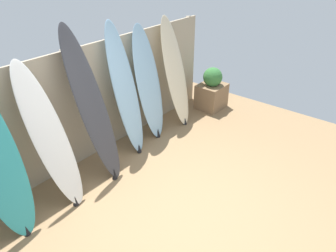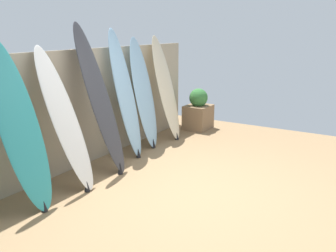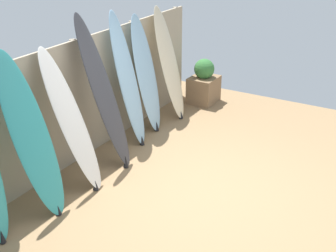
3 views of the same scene
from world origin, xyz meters
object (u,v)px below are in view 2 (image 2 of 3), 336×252
surfboard_charcoal_3 (100,100)px  surfboard_skyblue_5 (144,94)px  surfboard_skyblue_4 (125,95)px  surfboard_white_2 (65,120)px  surfboard_cream_6 (166,89)px  planter_box (198,112)px  surfboard_teal_1 (20,126)px

surfboard_charcoal_3 → surfboard_skyblue_5: size_ratio=1.12×
surfboard_skyblue_4 → surfboard_white_2: bearing=-175.4°
surfboard_cream_6 → surfboard_white_2: bearing=-177.8°
surfboard_skyblue_5 → planter_box: (1.62, -0.27, -0.59)m
planter_box → surfboard_white_2: bearing=178.1°
surfboard_skyblue_4 → surfboard_charcoal_3: bearing=-172.0°
surfboard_skyblue_4 → surfboard_teal_1: bearing=-177.1°
surfboard_white_2 → surfboard_charcoal_3: surfboard_charcoal_3 is taller
surfboard_skyblue_5 → surfboard_cream_6: 0.68m
surfboard_skyblue_4 → surfboard_cream_6: 1.25m
surfboard_white_2 → surfboard_skyblue_4: bearing=4.6°
surfboard_charcoal_3 → surfboard_skyblue_4: surfboard_charcoal_3 is taller
surfboard_skyblue_4 → planter_box: bearing=-6.1°
surfboard_white_2 → surfboard_skyblue_5: surfboard_skyblue_5 is taller
planter_box → surfboard_charcoal_3: bearing=177.4°
surfboard_skyblue_5 → planter_box: size_ratio=2.25×
surfboard_skyblue_5 → surfboard_cream_6: (0.68, -0.04, 0.01)m
surfboard_white_2 → surfboard_skyblue_5: size_ratio=0.97×
surfboard_cream_6 → planter_box: size_ratio=2.27×
surfboard_skyblue_4 → surfboard_cream_6: (1.25, -0.01, -0.07)m
surfboard_cream_6 → planter_box: surfboard_cream_6 is taller
planter_box → surfboard_skyblue_5: bearing=170.7°
surfboard_teal_1 → planter_box: bearing=-1.7°
surfboard_teal_1 → surfboard_cream_6: bearing=1.6°
surfboard_teal_1 → planter_box: 4.37m
surfboard_skyblue_4 → planter_box: 2.31m
surfboard_white_2 → surfboard_charcoal_3: size_ratio=0.86×
surfboard_charcoal_3 → planter_box: bearing=-2.6°
surfboard_skyblue_4 → surfboard_skyblue_5: bearing=3.1°
surfboard_cream_6 → planter_box: 1.14m
surfboard_skyblue_5 → planter_box: bearing=-9.3°
surfboard_charcoal_3 → planter_box: (2.93, -0.13, -0.71)m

